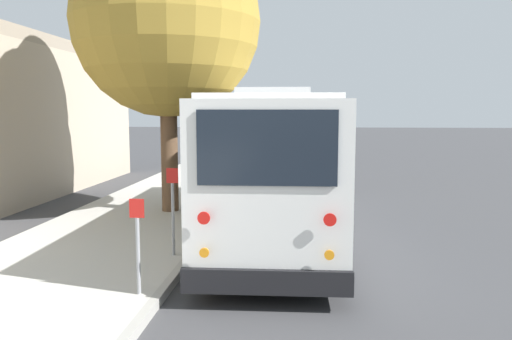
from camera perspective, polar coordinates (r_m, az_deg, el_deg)
name	(u,v)px	position (r m, az deg, el deg)	size (l,w,h in m)	color
ground_plane	(288,248)	(10.60, 3.73, -8.92)	(160.00, 160.00, 0.00)	#3D3D3F
sidewalk_slab	(106,240)	(11.39, -16.82, -7.71)	(80.00, 4.07, 0.15)	#B2AFA8
curb_strip	(201,243)	(10.79, -6.30, -8.26)	(80.00, 0.14, 0.15)	#9D9A94
shuttle_bus	(276,158)	(11.74, 2.26, 1.35)	(9.91, 2.91, 3.29)	white
parked_sedan_silver	(277,158)	(24.28, 2.43, 1.40)	(4.59, 1.93, 1.31)	#A8AAAF
parked_sedan_maroon	(285,149)	(30.01, 3.36, 2.42)	(4.56, 2.09, 1.31)	maroon
parked_sedan_navy	(290,142)	(36.53, 3.91, 3.16)	(4.42, 1.86, 1.29)	#19234C
parked_sedan_black	(290,137)	(43.31, 3.91, 3.74)	(4.48, 1.81, 1.31)	black
street_tree	(168,11)	(14.06, -10.05, 17.46)	(4.95, 4.95, 8.24)	brown
sign_post_near	(138,245)	(7.63, -13.36, -8.37)	(0.06, 0.22, 1.44)	gray
sign_post_far	(173,211)	(9.51, -9.47, -4.61)	(0.06, 0.22, 1.66)	gray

